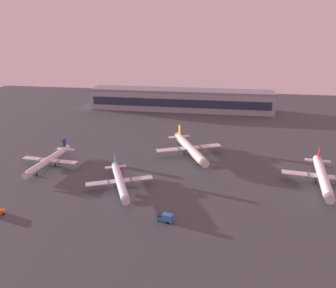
% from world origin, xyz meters
% --- Properties ---
extents(ground_plane, '(416.00, 416.00, 0.00)m').
position_xyz_m(ground_plane, '(0.00, 0.00, 0.00)').
color(ground_plane, '#424449').
extents(terminal_building, '(143.88, 22.40, 16.40)m').
position_xyz_m(terminal_building, '(0.02, 127.32, 8.09)').
color(terminal_building, '#9EA3AD').
rests_on(terminal_building, ground).
extents(airplane_near_gate, '(26.88, 34.02, 9.24)m').
position_xyz_m(airplane_near_gate, '(-7.91, -14.24, 3.49)').
color(airplane_near_gate, silver).
rests_on(airplane_near_gate, ground).
extents(airplane_terminal_side, '(28.47, 36.54, 9.37)m').
position_xyz_m(airplane_terminal_side, '(-48.08, 2.17, 3.54)').
color(airplane_terminal_side, silver).
rests_on(airplane_terminal_side, ground).
extents(airplane_far_stand, '(33.29, 42.65, 10.94)m').
position_xyz_m(airplane_far_stand, '(76.39, 2.73, 4.14)').
color(airplane_far_stand, silver).
rests_on(airplane_far_stand, ground).
extents(airplane_taxiway_distant, '(33.33, 42.18, 11.48)m').
position_xyz_m(airplane_taxiway_distant, '(17.07, 27.91, 4.34)').
color(airplane_taxiway_distant, silver).
rests_on(airplane_taxiway_distant, ground).
extents(catering_truck, '(6.08, 3.85, 3.05)m').
position_xyz_m(catering_truck, '(15.08, -35.94, 1.58)').
color(catering_truck, '#3372BF').
rests_on(catering_truck, ground).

